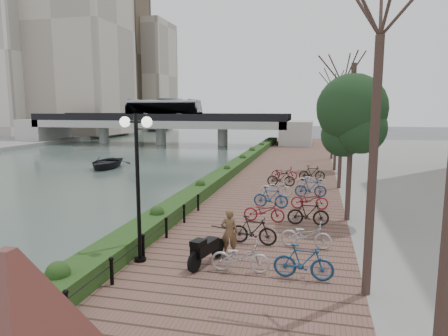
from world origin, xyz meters
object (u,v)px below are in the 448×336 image
(pedestrian, at_px, (229,232))
(boat, at_px, (106,163))
(lamppost, at_px, (137,155))
(motorcycle, at_px, (207,248))

(pedestrian, height_order, boat, pedestrian)
(boat, bearing_deg, lamppost, -66.23)
(lamppost, bearing_deg, motorcycle, 6.01)
(pedestrian, distance_m, boat, 24.24)
(boat, bearing_deg, pedestrian, -59.62)
(lamppost, distance_m, motorcycle, 3.49)
(lamppost, relative_size, pedestrian, 3.00)
(lamppost, bearing_deg, boat, 121.98)
(motorcycle, distance_m, pedestrian, 1.07)
(lamppost, height_order, motorcycle, lamppost)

